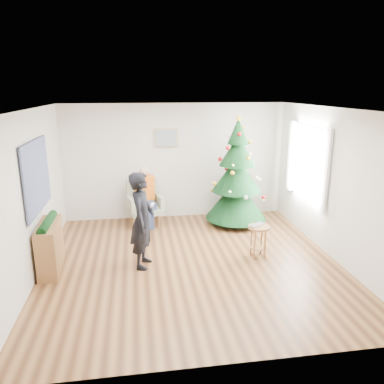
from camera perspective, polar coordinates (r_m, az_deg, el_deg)
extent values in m
plane|color=brown|center=(6.58, -0.08, -10.71)|extent=(5.00, 5.00, 0.00)
plane|color=white|center=(5.91, -0.09, 12.54)|extent=(5.00, 5.00, 0.00)
plane|color=silver|center=(8.53, -2.57, 4.65)|extent=(5.00, 0.00, 5.00)
plane|color=silver|center=(3.80, 5.56, -9.58)|extent=(5.00, 0.00, 5.00)
plane|color=silver|center=(6.27, -23.32, -0.64)|extent=(0.00, 5.00, 5.00)
plane|color=silver|center=(6.93, 20.83, 1.07)|extent=(0.00, 5.00, 5.00)
cube|color=white|center=(7.74, 17.22, 4.34)|extent=(0.04, 1.30, 1.40)
cube|color=white|center=(7.07, 19.59, 3.13)|extent=(0.05, 0.25, 1.50)
cube|color=white|center=(8.39, 14.85, 5.36)|extent=(0.05, 0.25, 1.50)
cylinder|color=#3F2816|center=(8.41, 6.63, -3.69)|extent=(0.10, 0.10, 0.31)
cone|color=black|center=(8.29, 6.72, -1.01)|extent=(1.33, 1.33, 0.87)
cone|color=black|center=(8.15, 6.84, 2.79)|extent=(1.06, 1.06, 0.77)
cone|color=black|center=(8.05, 6.96, 6.34)|extent=(0.78, 0.78, 0.67)
cone|color=black|center=(8.00, 7.06, 9.24)|extent=(0.45, 0.45, 0.56)
cone|color=gold|center=(7.97, 7.13, 11.29)|extent=(0.14, 0.14, 0.14)
cylinder|color=brown|center=(6.69, 10.15, -5.32)|extent=(0.38, 0.38, 0.04)
cylinder|color=brown|center=(6.84, 10.00, -8.31)|extent=(0.29, 0.29, 0.02)
imported|color=silver|center=(6.68, 10.16, -5.06)|extent=(0.37, 0.35, 0.02)
cube|color=gray|center=(8.25, -7.10, -2.72)|extent=(0.80, 0.76, 0.12)
cube|color=gray|center=(8.41, -7.70, 0.05)|extent=(0.68, 0.27, 0.60)
cube|color=gray|center=(8.13, -9.29, -1.90)|extent=(0.22, 0.53, 0.30)
cube|color=gray|center=(8.28, -5.03, -1.42)|extent=(0.22, 0.53, 0.30)
cube|color=navy|center=(8.13, -7.12, -2.02)|extent=(0.47, 0.48, 0.14)
cube|color=#CD5D13|center=(8.24, -7.24, 0.61)|extent=(0.44, 0.30, 0.55)
sphere|color=tan|center=(8.14, -7.32, 3.16)|extent=(0.21, 0.21, 0.21)
imported|color=black|center=(6.22, -7.61, -4.29)|extent=(0.52, 0.67, 1.63)
cube|color=white|center=(6.11, -6.06, -1.93)|extent=(0.07, 0.13, 0.04)
cube|color=brown|center=(6.62, -20.81, -7.82)|extent=(0.36, 1.02, 0.80)
cylinder|color=black|center=(6.47, -21.17, -4.39)|extent=(0.14, 0.90, 0.14)
cube|color=black|center=(6.48, -22.58, 2.23)|extent=(0.03, 1.50, 1.15)
cube|color=tan|center=(8.40, -3.97, 8.26)|extent=(0.52, 0.03, 0.42)
cube|color=gray|center=(8.37, -3.96, 8.24)|extent=(0.44, 0.02, 0.34)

